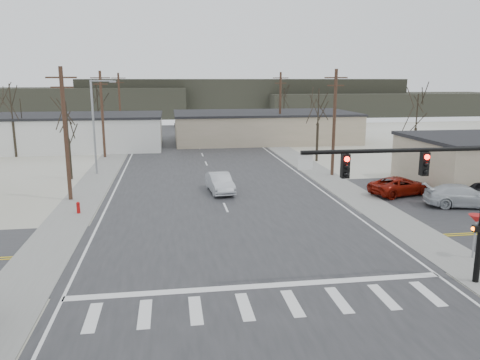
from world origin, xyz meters
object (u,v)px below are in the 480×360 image
object	(u,v)px
car_far_a	(244,136)
car_parked_red	(400,186)
traffic_signal_mast	(446,184)
fire_hydrant	(78,208)
car_far_b	(180,124)
sedan_crossing	(220,183)
car_parked_silver	(463,196)

from	to	relation	value
car_far_a	car_parked_red	size ratio (longest dim) A/B	0.94
traffic_signal_mast	fire_hydrant	world-z (taller)	traffic_signal_mast
traffic_signal_mast	car_far_b	size ratio (longest dim) A/B	2.38
car_far_b	car_parked_red	bearing A→B (deg)	-85.19
traffic_signal_mast	car_parked_red	bearing A→B (deg)	68.34
fire_hydrant	car_far_b	distance (m)	57.12
traffic_signal_mast	car_parked_red	xyz separation A→B (m)	(6.34, 15.96, -3.92)
fire_hydrant	car_far_b	xyz separation A→B (m)	(8.23, 56.52, 0.24)
sedan_crossing	car_parked_silver	world-z (taller)	car_parked_silver
traffic_signal_mast	car_parked_silver	xyz separation A→B (m)	(9.14, 11.93, -3.85)
traffic_signal_mast	sedan_crossing	bearing A→B (deg)	112.43
fire_hydrant	car_far_b	world-z (taller)	car_far_b
car_parked_silver	sedan_crossing	bearing A→B (deg)	80.66
car_parked_red	car_parked_silver	xyz separation A→B (m)	(2.80, -4.03, 0.07)
car_far_b	traffic_signal_mast	bearing A→B (deg)	-93.73
traffic_signal_mast	car_far_a	distance (m)	51.14
car_far_a	fire_hydrant	bearing A→B (deg)	82.64
car_far_a	car_parked_red	world-z (taller)	car_parked_red
car_parked_red	fire_hydrant	bearing A→B (deg)	77.43
car_far_a	car_far_b	distance (m)	21.78
car_parked_silver	car_far_a	bearing A→B (deg)	27.16
sedan_crossing	car_parked_red	world-z (taller)	sedan_crossing
car_parked_silver	car_far_b	bearing A→B (deg)	30.98
car_parked_red	car_parked_silver	world-z (taller)	car_parked_silver
fire_hydrant	car_parked_silver	world-z (taller)	car_parked_silver
traffic_signal_mast	car_far_a	xyz separation A→B (m)	(-0.66, 50.99, -3.92)
traffic_signal_mast	car_parked_silver	world-z (taller)	traffic_signal_mast
car_far_b	sedan_crossing	bearing A→B (deg)	-99.40
traffic_signal_mast	sedan_crossing	world-z (taller)	traffic_signal_mast
car_far_b	car_parked_silver	world-z (taller)	car_parked_silver
traffic_signal_mast	car_parked_red	world-z (taller)	traffic_signal_mast
car_far_b	car_parked_red	distance (m)	57.11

